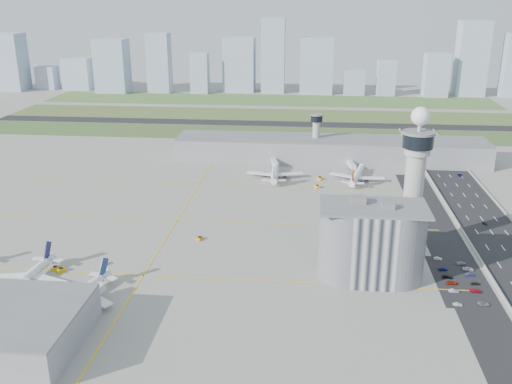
# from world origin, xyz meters

# --- Properties ---
(ground) EXTENTS (1000.00, 1000.00, 0.00)m
(ground) POSITION_xyz_m (0.00, 0.00, 0.00)
(ground) COLOR #9A978F
(grass_strip_0) EXTENTS (480.00, 50.00, 0.08)m
(grass_strip_0) POSITION_xyz_m (-20.00, 225.00, 0.04)
(grass_strip_0) COLOR #395227
(grass_strip_0) RESTS_ON ground
(grass_strip_1) EXTENTS (480.00, 60.00, 0.08)m
(grass_strip_1) POSITION_xyz_m (-20.00, 300.00, 0.04)
(grass_strip_1) COLOR #3E5729
(grass_strip_1) RESTS_ON ground
(grass_strip_2) EXTENTS (480.00, 70.00, 0.08)m
(grass_strip_2) POSITION_xyz_m (-20.00, 380.00, 0.04)
(grass_strip_2) COLOR #496A32
(grass_strip_2) RESTS_ON ground
(runway) EXTENTS (480.00, 22.00, 0.10)m
(runway) POSITION_xyz_m (-20.00, 262.00, 0.06)
(runway) COLOR black
(runway) RESTS_ON ground
(highway) EXTENTS (28.00, 500.00, 0.10)m
(highway) POSITION_xyz_m (115.00, 0.00, 0.05)
(highway) COLOR black
(highway) RESTS_ON ground
(barrier_left) EXTENTS (0.60, 500.00, 1.20)m
(barrier_left) POSITION_xyz_m (101.00, 0.00, 0.60)
(barrier_left) COLOR #9E9E99
(barrier_left) RESTS_ON ground
(landside_road) EXTENTS (18.00, 260.00, 0.08)m
(landside_road) POSITION_xyz_m (90.00, -10.00, 0.04)
(landside_road) COLOR black
(landside_road) RESTS_ON ground
(parking_lot) EXTENTS (20.00, 44.00, 0.10)m
(parking_lot) POSITION_xyz_m (88.00, -22.00, 0.05)
(parking_lot) COLOR black
(parking_lot) RESTS_ON ground
(taxiway_line_h_0) EXTENTS (260.00, 0.60, 0.01)m
(taxiway_line_h_0) POSITION_xyz_m (-40.00, -30.00, 0.01)
(taxiway_line_h_0) COLOR yellow
(taxiway_line_h_0) RESTS_ON ground
(taxiway_line_h_1) EXTENTS (260.00, 0.60, 0.01)m
(taxiway_line_h_1) POSITION_xyz_m (-40.00, 30.00, 0.01)
(taxiway_line_h_1) COLOR yellow
(taxiway_line_h_1) RESTS_ON ground
(taxiway_line_h_2) EXTENTS (260.00, 0.60, 0.01)m
(taxiway_line_h_2) POSITION_xyz_m (-40.00, 90.00, 0.01)
(taxiway_line_h_2) COLOR yellow
(taxiway_line_h_2) RESTS_ON ground
(taxiway_line_v) EXTENTS (0.60, 260.00, 0.01)m
(taxiway_line_v) POSITION_xyz_m (-40.00, 30.00, 0.01)
(taxiway_line_v) COLOR yellow
(taxiway_line_v) RESTS_ON ground
(control_tower) EXTENTS (14.00, 14.00, 64.50)m
(control_tower) POSITION_xyz_m (72.00, 8.00, 35.04)
(control_tower) COLOR #ADAAA5
(control_tower) RESTS_ON ground
(secondary_tower) EXTENTS (8.60, 8.60, 31.90)m
(secondary_tower) POSITION_xyz_m (30.00, 150.00, 18.80)
(secondary_tower) COLOR #ADAAA5
(secondary_tower) RESTS_ON ground
(admin_building) EXTENTS (42.00, 24.00, 33.50)m
(admin_building) POSITION_xyz_m (51.99, -22.00, 15.30)
(admin_building) COLOR #B2B2B7
(admin_building) RESTS_ON ground
(terminal_pier) EXTENTS (210.00, 32.00, 15.80)m
(terminal_pier) POSITION_xyz_m (40.00, 148.00, 7.90)
(terminal_pier) COLOR gray
(terminal_pier) RESTS_ON ground
(airplane_near_b) EXTENTS (36.47, 41.96, 11.09)m
(airplane_near_b) POSITION_xyz_m (-83.07, -43.03, 5.55)
(airplane_near_b) COLOR white
(airplane_near_b) RESTS_ON ground
(airplane_near_c) EXTENTS (42.38, 45.93, 10.55)m
(airplane_near_c) POSITION_xyz_m (-58.64, -53.19, 5.27)
(airplane_near_c) COLOR white
(airplane_near_c) RESTS_ON ground
(airplane_far_a) EXTENTS (37.12, 43.20, 11.76)m
(airplane_far_a) POSITION_xyz_m (4.72, 107.37, 5.88)
(airplane_far_a) COLOR white
(airplane_far_a) RESTS_ON ground
(airplane_far_b) EXTENTS (42.36, 46.90, 11.28)m
(airplane_far_b) POSITION_xyz_m (55.66, 106.55, 5.64)
(airplane_far_b) COLOR white
(airplane_far_b) RESTS_ON ground
(jet_bridge_near_1) EXTENTS (5.39, 14.31, 5.70)m
(jet_bridge_near_1) POSITION_xyz_m (-83.00, -61.00, 2.85)
(jet_bridge_near_1) COLOR silver
(jet_bridge_near_1) RESTS_ON ground
(jet_bridge_near_2) EXTENTS (5.39, 14.31, 5.70)m
(jet_bridge_near_2) POSITION_xyz_m (-53.00, -61.00, 2.85)
(jet_bridge_near_2) COLOR silver
(jet_bridge_near_2) RESTS_ON ground
(jet_bridge_far_0) EXTENTS (5.39, 14.31, 5.70)m
(jet_bridge_far_0) POSITION_xyz_m (2.00, 132.00, 2.85)
(jet_bridge_far_0) COLOR silver
(jet_bridge_far_0) RESTS_ON ground
(jet_bridge_far_1) EXTENTS (5.39, 14.31, 5.70)m
(jet_bridge_far_1) POSITION_xyz_m (52.00, 132.00, 2.85)
(jet_bridge_far_1) COLOR silver
(jet_bridge_far_1) RESTS_ON ground
(tug_0) EXTENTS (2.72, 3.37, 1.71)m
(tug_0) POSITION_xyz_m (-77.99, -28.52, 0.85)
(tug_0) COLOR #FABB06
(tug_0) RESTS_ON ground
(tug_1) EXTENTS (4.10, 4.28, 2.05)m
(tug_1) POSITION_xyz_m (-74.75, -30.35, 1.03)
(tug_1) COLOR #DBA403
(tug_1) RESTS_ON ground
(tug_2) EXTENTS (3.15, 3.44, 1.65)m
(tug_2) POSITION_xyz_m (-59.37, -22.03, 0.82)
(tug_2) COLOR #FD9401
(tug_2) RESTS_ON ground
(tug_3) EXTENTS (3.28, 3.64, 1.75)m
(tug_3) POSITION_xyz_m (-23.77, 7.41, 0.88)
(tug_3) COLOR orange
(tug_3) RESTS_ON ground
(tug_4) EXTENTS (3.41, 3.96, 1.93)m
(tug_4) POSITION_xyz_m (31.17, 88.78, 0.97)
(tug_4) COLOR #FAA021
(tug_4) RESTS_ON ground
(tug_5) EXTENTS (4.31, 4.33, 2.11)m
(tug_5) POSITION_xyz_m (32.91, 104.47, 1.05)
(tug_5) COLOR #E19E04
(tug_5) RESTS_ON ground
(car_lot_0) EXTENTS (3.58, 1.52, 1.21)m
(car_lot_0) POSITION_xyz_m (82.54, -41.77, 0.60)
(car_lot_0) COLOR white
(car_lot_0) RESTS_ON ground
(car_lot_1) EXTENTS (3.97, 1.62, 1.28)m
(car_lot_1) POSITION_xyz_m (83.42, -31.77, 0.64)
(car_lot_1) COLOR #A0A1A2
(car_lot_1) RESTS_ON ground
(car_lot_2) EXTENTS (4.55, 2.27, 1.24)m
(car_lot_2) POSITION_xyz_m (84.16, -25.13, 0.62)
(car_lot_2) COLOR #9B2006
(car_lot_2) RESTS_ON ground
(car_lot_3) EXTENTS (4.30, 2.28, 1.19)m
(car_lot_3) POSITION_xyz_m (83.47, -20.15, 0.59)
(car_lot_3) COLOR black
(car_lot_3) RESTS_ON ground
(car_lot_4) EXTENTS (3.95, 2.05, 1.29)m
(car_lot_4) POSITION_xyz_m (83.05, -13.39, 0.64)
(car_lot_4) COLOR navy
(car_lot_4) RESTS_ON ground
(car_lot_5) EXTENTS (3.63, 1.74, 1.15)m
(car_lot_5) POSITION_xyz_m (83.06, -3.16, 0.57)
(car_lot_5) COLOR silver
(car_lot_5) RESTS_ON ground
(car_lot_6) EXTENTS (4.54, 2.51, 1.20)m
(car_lot_6) POSITION_xyz_m (92.24, -40.50, 0.60)
(car_lot_6) COLOR gray
(car_lot_6) RESTS_ON ground
(car_lot_7) EXTENTS (4.73, 2.50, 1.31)m
(car_lot_7) POSITION_xyz_m (91.86, -30.86, 0.65)
(car_lot_7) COLOR #A40A21
(car_lot_7) RESTS_ON ground
(car_lot_8) EXTENTS (3.75, 1.93, 1.22)m
(car_lot_8) POSITION_xyz_m (93.27, -24.78, 0.61)
(car_lot_8) COLOR black
(car_lot_8) RESTS_ON ground
(car_lot_9) EXTENTS (3.59, 1.49, 1.16)m
(car_lot_9) POSITION_xyz_m (93.03, -17.36, 0.58)
(car_lot_9) COLOR navy
(car_lot_9) RESTS_ON ground
(car_lot_10) EXTENTS (4.62, 2.15, 1.28)m
(car_lot_10) POSITION_xyz_m (93.57, -12.23, 0.64)
(car_lot_10) COLOR silver
(car_lot_10) RESTS_ON ground
(car_lot_11) EXTENTS (4.71, 2.39, 1.31)m
(car_lot_11) POSITION_xyz_m (91.98, -7.10, 0.66)
(car_lot_11) COLOR #888DA0
(car_lot_11) RESTS_ON ground
(car_hw_1) EXTENTS (1.68, 3.43, 1.08)m
(car_hw_1) POSITION_xyz_m (114.50, 40.10, 0.54)
(car_hw_1) COLOR black
(car_hw_1) RESTS_ON ground
(car_hw_2) EXTENTS (2.51, 4.64, 1.24)m
(car_hw_2) POSITION_xyz_m (120.98, 121.07, 0.62)
(car_hw_2) COLOR navy
(car_hw_2) RESTS_ON ground
(car_hw_4) EXTENTS (1.70, 3.48, 1.14)m
(car_hw_4) POSITION_xyz_m (107.99, 177.50, 0.57)
(car_hw_4) COLOR #A7A7A7
(car_hw_4) RESTS_ON ground
(skyline_bldg_1) EXTENTS (37.63, 30.10, 65.60)m
(skyline_bldg_1) POSITION_xyz_m (-331.22, 417.61, 32.80)
(skyline_bldg_1) COLOR #9EADC1
(skyline_bldg_1) RESTS_ON ground
(skyline_bldg_2) EXTENTS (22.81, 18.25, 26.79)m
(skyline_bldg_2) POSITION_xyz_m (-291.25, 430.16, 13.39)
(skyline_bldg_2) COLOR #9EADC1
(skyline_bldg_2) RESTS_ON ground
(skyline_bldg_3) EXTENTS (32.30, 25.84, 36.93)m
(skyline_bldg_3) POSITION_xyz_m (-252.58, 431.35, 18.47)
(skyline_bldg_3) COLOR #9EADC1
(skyline_bldg_3) RESTS_ON ground
(skyline_bldg_4) EXTENTS (35.81, 28.65, 60.36)m
(skyline_bldg_4) POSITION_xyz_m (-204.47, 415.19, 30.18)
(skyline_bldg_4) COLOR #9EADC1
(skyline_bldg_4) RESTS_ON ground
(skyline_bldg_5) EXTENTS (25.49, 20.39, 66.89)m
(skyline_bldg_5) POSITION_xyz_m (-150.11, 419.66, 33.44)
(skyline_bldg_5) COLOR #9EADC1
(skyline_bldg_5) RESTS_ON ground
(skyline_bldg_6) EXTENTS (20.04, 16.03, 45.20)m
(skyline_bldg_6) POSITION_xyz_m (-102.68, 417.90, 22.60)
(skyline_bldg_6) COLOR #9EADC1
(skyline_bldg_6) RESTS_ON ground
(skyline_bldg_7) EXTENTS (35.76, 28.61, 61.22)m
(skyline_bldg_7) POSITION_xyz_m (-59.44, 436.89, 30.61)
(skyline_bldg_7) COLOR #9EADC1
(skyline_bldg_7) RESTS_ON ground
(skyline_bldg_8) EXTENTS (26.33, 21.06, 83.39)m
(skyline_bldg_8) POSITION_xyz_m (-19.42, 431.56, 41.69)
(skyline_bldg_8) COLOR #9EADC1
(skyline_bldg_8) RESTS_ON ground
(skyline_bldg_9) EXTENTS (36.96, 29.57, 62.11)m
(skyline_bldg_9) POSITION_xyz_m (30.27, 432.32, 31.06)
(skyline_bldg_9) COLOR #9EADC1
(skyline_bldg_9) RESTS_ON ground
(skyline_bldg_10) EXTENTS (23.01, 18.41, 27.75)m
(skyline_bldg_10) POSITION_xyz_m (73.27, 423.68, 13.87)
(skyline_bldg_10) COLOR #9EADC1
(skyline_bldg_10) RESTS_ON ground
(skyline_bldg_11) EXTENTS (20.22, 16.18, 38.97)m
(skyline_bldg_11) POSITION_xyz_m (108.28, 423.34, 19.48)
(skyline_bldg_11) COLOR #9EADC1
(skyline_bldg_11) RESTS_ON ground
(skyline_bldg_12) EXTENTS (26.14, 20.92, 46.89)m
(skyline_bldg_12) POSITION_xyz_m (162.17, 421.29, 23.44)
(skyline_bldg_12) COLOR #9EADC1
(skyline_bldg_12) RESTS_ON ground
(skyline_bldg_13) EXTENTS (32.26, 25.81, 81.20)m
(skyline_bldg_13) POSITION_xyz_m (201.27, 433.27, 40.60)
(skyline_bldg_13) COLOR #9EADC1
(skyline_bldg_13) RESTS_ON ground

